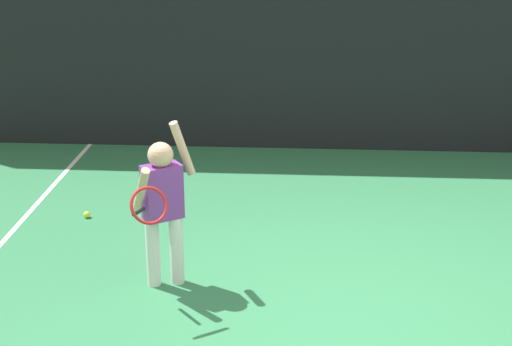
{
  "coord_description": "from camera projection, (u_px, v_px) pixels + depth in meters",
  "views": [
    {
      "loc": [
        -0.34,
        -4.93,
        2.94
      ],
      "look_at": [
        -0.71,
        0.86,
        0.85
      ],
      "focal_mm": 53.07,
      "sensor_mm": 36.0,
      "label": 1
    }
  ],
  "objects": [
    {
      "name": "tennis_ball_3",
      "position": [
        87.0,
        215.0,
        7.44
      ],
      "size": [
        0.07,
        0.07,
        0.07
      ],
      "primitive_type": "sphere",
      "color": "#CCE033",
      "rests_on": "ground"
    },
    {
      "name": "ground_plane",
      "position": [
        344.0,
        322.0,
        5.6
      ],
      "size": [
        20.0,
        20.0,
        0.0
      ],
      "primitive_type": "plane",
      "color": "#2D7247"
    },
    {
      "name": "tennis_player",
      "position": [
        162.0,
        202.0,
        5.9
      ],
      "size": [
        0.49,
        0.84,
        1.35
      ],
      "rotation": [
        0.0,
        0.0,
        0.58
      ],
      "color": "silver",
      "rests_on": "ground"
    },
    {
      "name": "back_fence_windscreen",
      "position": [
        334.0,
        10.0,
        8.97
      ],
      "size": [
        10.95,
        0.08,
        3.44
      ],
      "primitive_type": "cube",
      "color": "black",
      "rests_on": "ground"
    },
    {
      "name": "fence_post_1",
      "position": [
        334.0,
        3.0,
        9.0
      ],
      "size": [
        0.09,
        0.09,
        3.59
      ],
      "primitive_type": "cylinder",
      "color": "slate",
      "rests_on": "ground"
    }
  ]
}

